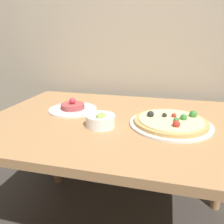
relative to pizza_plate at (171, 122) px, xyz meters
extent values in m
cube|color=tan|center=(-0.23, 0.59, 0.55)|extent=(8.00, 0.05, 2.60)
cube|color=#AD7F51|center=(-0.23, 0.02, -0.03)|extent=(1.30, 0.89, 0.03)
cylinder|color=#AD7F51|center=(-0.82, 0.40, -0.40)|extent=(0.06, 0.06, 0.70)
cylinder|color=#AD7F51|center=(0.36, 0.40, -0.40)|extent=(0.06, 0.06, 0.70)
cylinder|color=silver|center=(0.00, 0.00, -0.01)|extent=(0.37, 0.37, 0.01)
cylinder|color=tan|center=(0.00, 0.00, 0.00)|extent=(0.33, 0.33, 0.01)
cylinder|color=beige|center=(0.00, 0.00, 0.01)|extent=(0.29, 0.29, 0.01)
sphere|color=#387F33|center=(0.05, 0.01, 0.02)|extent=(0.03, 0.03, 0.03)
sphere|color=#B22D23|center=(0.02, -0.08, 0.02)|extent=(0.03, 0.03, 0.03)
sphere|color=#387F33|center=(0.02, -0.03, 0.02)|extent=(0.02, 0.02, 0.02)
sphere|color=#B22D23|center=(0.01, 0.03, 0.02)|extent=(0.02, 0.02, 0.02)
sphere|color=#387F33|center=(0.10, 0.06, 0.03)|extent=(0.04, 0.04, 0.04)
sphere|color=black|center=(-0.09, 0.01, 0.02)|extent=(0.03, 0.03, 0.03)
sphere|color=black|center=(-0.03, 0.02, 0.02)|extent=(0.02, 0.02, 0.02)
cylinder|color=silver|center=(-0.51, 0.09, -0.01)|extent=(0.26, 0.26, 0.01)
cylinder|color=#A84747|center=(-0.51, 0.09, 0.01)|extent=(0.13, 0.13, 0.03)
sphere|color=#E0384C|center=(-0.51, 0.09, 0.04)|extent=(0.03, 0.03, 0.03)
cube|color=white|center=(-0.42, 0.09, 0.00)|extent=(0.04, 0.02, 0.01)
cube|color=white|center=(-0.46, 0.17, 0.00)|extent=(0.04, 0.04, 0.01)
cube|color=white|center=(-0.54, 0.18, 0.00)|extent=(0.02, 0.04, 0.01)
cube|color=white|center=(-0.60, 0.13, 0.00)|extent=(0.04, 0.03, 0.01)
cube|color=white|center=(-0.60, 0.05, 0.00)|extent=(0.04, 0.03, 0.01)
cube|color=white|center=(-0.54, 0.00, 0.00)|extent=(0.02, 0.04, 0.01)
cube|color=white|center=(-0.46, 0.02, 0.00)|extent=(0.04, 0.04, 0.01)
cylinder|color=white|center=(-0.30, -0.09, 0.01)|extent=(0.13, 0.13, 0.05)
sphere|color=#B7BC70|center=(-0.30, -0.08, 0.03)|extent=(0.03, 0.03, 0.03)
sphere|color=#8EA34C|center=(-0.29, -0.09, 0.03)|extent=(0.03, 0.03, 0.03)
sphere|color=#8EA34C|center=(-0.29, -0.09, 0.03)|extent=(0.03, 0.03, 0.03)
sphere|color=#8EA34C|center=(-0.30, -0.11, 0.04)|extent=(0.04, 0.04, 0.04)
sphere|color=#8EA34C|center=(-0.29, -0.08, 0.03)|extent=(0.02, 0.02, 0.02)
camera|label=1|loc=(-0.04, -0.95, 0.36)|focal=35.00mm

